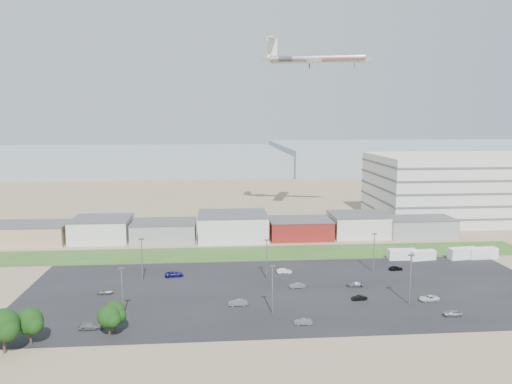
{
  "coord_description": "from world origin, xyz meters",
  "views": [
    {
      "loc": [
        -11.58,
        -88.12,
        39.03
      ],
      "look_at": [
        -2.42,
        22.0,
        22.53
      ],
      "focal_mm": 35.0,
      "sensor_mm": 36.0,
      "label": 1
    }
  ],
  "objects": [
    {
      "name": "ground",
      "position": [
        0.0,
        0.0,
        0.0
      ],
      "size": [
        700.0,
        700.0,
        0.0
      ],
      "primitive_type": "plane",
      "color": "#887156",
      "rests_on": "ground"
    },
    {
      "name": "parking_lot",
      "position": [
        5.0,
        20.0,
        0.01
      ],
      "size": [
        120.0,
        50.0,
        0.01
      ],
      "primitive_type": "cube",
      "color": "black",
      "rests_on": "ground"
    },
    {
      "name": "grass_strip",
      "position": [
        0.0,
        52.0,
        0.01
      ],
      "size": [
        160.0,
        16.0,
        0.02
      ],
      "primitive_type": "cube",
      "color": "#29531F",
      "rests_on": "ground"
    },
    {
      "name": "hills_backdrop",
      "position": [
        40.0,
        315.0,
        4.5
      ],
      "size": [
        700.0,
        200.0,
        9.0
      ],
      "primitive_type": null,
      "color": "gray",
      "rests_on": "ground"
    },
    {
      "name": "building_row",
      "position": [
        -17.0,
        71.0,
        4.0
      ],
      "size": [
        170.0,
        20.0,
        8.0
      ],
      "primitive_type": null,
      "color": "silver",
      "rests_on": "ground"
    },
    {
      "name": "parking_garage",
      "position": [
        90.0,
        95.0,
        12.5
      ],
      "size": [
        80.0,
        40.0,
        25.0
      ],
      "primitive_type": "cube",
      "color": "silver",
      "rests_on": "ground"
    },
    {
      "name": "box_trailer_a",
      "position": [
        40.01,
        42.39,
        1.46
      ],
      "size": [
        7.82,
        2.5,
        2.93
      ],
      "primitive_type": null,
      "rotation": [
        0.0,
        0.0,
        -0.01
      ],
      "color": "silver",
      "rests_on": "ground"
    },
    {
      "name": "box_trailer_b",
      "position": [
        45.51,
        41.48,
        1.36
      ],
      "size": [
        7.49,
        3.32,
        2.71
      ],
      "primitive_type": null,
      "rotation": [
        0.0,
        0.0,
        0.15
      ],
      "color": "silver",
      "rests_on": "ground"
    },
    {
      "name": "box_trailer_c",
      "position": [
        57.24,
        41.59,
        1.57
      ],
      "size": [
        8.65,
        3.82,
        3.13
      ],
      "primitive_type": null,
      "rotation": [
        0.0,
        0.0,
        0.15
      ],
      "color": "silver",
      "rests_on": "ground"
    },
    {
      "name": "box_trailer_d",
      "position": [
        62.92,
        41.58,
        1.51
      ],
      "size": [
        8.2,
        3.01,
        3.02
      ],
      "primitive_type": null,
      "rotation": [
        0.0,
        0.0,
        0.06
      ],
      "color": "silver",
      "rests_on": "ground"
    },
    {
      "name": "tree_left",
      "position": [
        -47.04,
        -6.37,
        4.36
      ],
      "size": [
        5.82,
        5.82,
        8.73
      ],
      "primitive_type": null,
      "color": "black",
      "rests_on": "ground"
    },
    {
      "name": "tree_mid",
      "position": [
        -43.85,
        -3.25,
        3.69
      ],
      "size": [
        4.93,
        4.93,
        7.39
      ],
      "primitive_type": null,
      "color": "black",
      "rests_on": "ground"
    },
    {
      "name": "tree_right",
      "position": [
        -30.24,
        0.5,
        3.35
      ],
      "size": [
        4.46,
        4.46,
        6.7
      ],
      "primitive_type": null,
      "color": "black",
      "rests_on": "ground"
    },
    {
      "name": "tree_near",
      "position": [
        -30.86,
        -1.14,
        3.29
      ],
      "size": [
        4.39,
        4.39,
        6.59
      ],
      "primitive_type": null,
      "color": "black",
      "rests_on": "ground"
    },
    {
      "name": "lightpole_front_l",
      "position": [
        -29.89,
        7.0,
        5.12
      ],
      "size": [
        1.2,
        0.5,
        10.23
      ],
      "primitive_type": null,
      "color": "slate",
      "rests_on": "ground"
    },
    {
      "name": "lightpole_front_m",
      "position": [
        -0.39,
        6.9,
        5.0
      ],
      "size": [
        1.18,
        0.49,
        9.99
      ],
      "primitive_type": null,
      "color": "slate",
      "rests_on": "ground"
    },
    {
      "name": "lightpole_front_r",
      "position": [
        29.06,
        9.57,
        5.39
      ],
      "size": [
        1.27,
        0.53,
        10.78
      ],
      "primitive_type": null,
      "color": "slate",
      "rests_on": "ground"
    },
    {
      "name": "lightpole_back_l",
      "position": [
        -29.19,
        29.25,
        5.28
      ],
      "size": [
        1.24,
        0.52,
        10.56
      ],
      "primitive_type": null,
      "color": "slate",
      "rests_on": "ground"
    },
    {
      "name": "lightpole_back_m",
      "position": [
        0.75,
        28.48,
        4.96
      ],
      "size": [
        1.17,
        0.49,
        9.91
      ],
      "primitive_type": null,
      "color": "slate",
      "rests_on": "ground"
    },
    {
      "name": "lightpole_back_r",
      "position": [
        28.45,
        31.86,
        5.05
      ],
      "size": [
        1.19,
        0.49,
        10.09
      ],
      "primitive_type": null,
      "color": "slate",
      "rests_on": "ground"
    },
    {
      "name": "airliner",
      "position": [
        26.95,
        99.82,
        60.67
      ],
      "size": [
        48.77,
        39.14,
        12.62
      ],
      "primitive_type": null,
      "rotation": [
        0.0,
        0.0,
        -0.26
      ],
      "color": "silver"
    },
    {
      "name": "parked_car_0",
      "position": [
        34.03,
        11.09,
        0.59
      ],
      "size": [
        4.36,
        2.2,
        1.18
      ],
      "primitive_type": "imported",
      "rotation": [
        0.0,
        0.0,
        -1.51
      ],
      "color": "silver",
      "rests_on": "ground"
    },
    {
      "name": "parked_car_1",
      "position": [
        19.21,
        12.71,
        0.55
      ],
      "size": [
        3.42,
        1.47,
        1.1
      ],
      "primitive_type": "imported",
      "rotation": [
        0.0,
        0.0,
        -1.48
      ],
      "color": "black",
      "rests_on": "ground"
    },
    {
      "name": "parked_car_2",
      "position": [
        35.1,
        2.62,
        0.62
      ],
      "size": [
        3.7,
        1.7,
        1.23
      ],
      "primitive_type": "imported",
      "rotation": [
        0.0,
        0.0,
        -1.64
      ],
      "color": "#A5A5AA",
      "rests_on": "ground"
    },
    {
      "name": "parked_car_4",
      "position": [
        -7.08,
        11.82,
        0.65
      ],
      "size": [
        3.97,
        1.41,
        1.3
      ],
      "primitive_type": "imported",
      "rotation": [
        0.0,
        0.0,
        -1.58
      ],
      "color": "#595B5E",
      "rests_on": "ground"
    },
    {
      "name": "parked_car_5",
      "position": [
        -36.33,
        21.14,
        0.58
      ],
      "size": [
        3.56,
        1.8,
        1.16
      ],
      "primitive_type": "imported",
      "rotation": [
        0.0,
        0.0,
        -1.44
      ],
      "color": "#595B5E",
      "rests_on": "ground"
    },
    {
      "name": "parked_car_7",
      "position": [
        7.14,
        21.6,
        0.6
      ],
      "size": [
        3.71,
        1.54,
        1.19
      ],
      "primitive_type": "imported",
      "rotation": [
        0.0,
        0.0,
        -1.49
      ],
      "color": "#595B5E",
      "rests_on": "ground"
    },
    {
      "name": "parked_car_8",
      "position": [
        34.75,
        32.88,
        0.6
      ],
      "size": [
        3.69,
        1.86,
        1.21
      ],
      "primitive_type": "imported",
      "rotation": [
        0.0,
        0.0,
        1.7
      ],
      "color": "black",
      "rests_on": "ground"
    },
    {
      "name": "parked_car_9",
      "position": [
        -21.96,
        32.38,
        0.64
      ],
      "size": [
        4.81,
        2.61,
        1.28
      ],
      "primitive_type": "imported",
      "rotation": [
        0.0,
        0.0,
        1.68
      ],
      "color": "navy",
      "rests_on": "ground"
    },
    {
      "name": "parked_car_10",
      "position": [
        -34.91,
        2.22,
        0.66
      ],
      "size": [
        4.59,
        2.01,
        1.31
      ],
      "primitive_type": "imported",
      "rotation": [
        0.0,
        0.0,
        1.61
      ],
      "color": "#595B5E",
      "rests_on": "ground"
    },
    {
      "name": "parked_car_11",
      "position": [
        5.69,
        32.72,
        0.61
      ],
      "size": [
        3.82,
        1.58,
        1.23
      ],
      "primitive_type": "imported",
      "rotation": [
        0.0,
        0.0,
        1.5
      ],
      "color": "silver",
      "rests_on": "ground"
    },
    {
      "name": "parked_car_12",
      "position": [
        20.76,
        21.51,
        0.56
      ],
      "size": [
        4.0,
        1.98,
        1.12
      ],
      "primitive_type": "imported",
      "rotation": [
        0.0,
        0.0,
        -1.68
      ],
      "color": "#595B5E",
      "rests_on": "ground"
    },
    {
      "name": "parked_car_13",
      "position": [
        4.86,
        1.12,
        0.57
      ],
      "size": [
        3.55,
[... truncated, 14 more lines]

